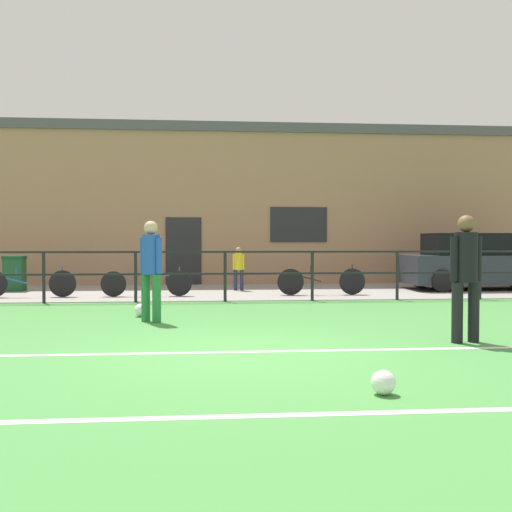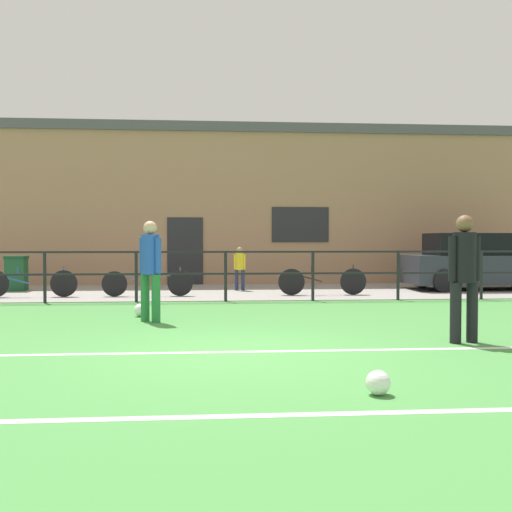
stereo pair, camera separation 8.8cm
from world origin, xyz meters
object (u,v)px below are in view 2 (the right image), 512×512
Objects in this scene: soccer_ball_match at (378,383)px; bicycle_parked_1 at (147,283)px; parked_car_red at (480,263)px; bicycle_parked_4 at (322,281)px; trash_bin_0 at (16,273)px; player_striker at (150,265)px; bicycle_parked_2 at (29,283)px; spectator_child at (240,266)px; player_goalkeeper at (464,270)px; soccer_ball_spare at (141,310)px.

soccer_ball_match is 0.10× the size of bicycle_parked_1.
parked_car_red is 4.90m from bicycle_parked_4.
bicycle_parked_4 is at bearing -164.54° from parked_car_red.
trash_bin_0 is at bearing 121.17° from soccer_ball_match.
player_striker is 0.41× the size of parked_car_red.
bicycle_parked_2 is 7.15m from bicycle_parked_4.
spectator_child is 2.82m from bicycle_parked_1.
player_goalkeeper is 0.77× the size of bicycle_parked_4.
player_striker is at bearing -130.80° from bicycle_parked_4.
soccer_ball_match is at bearing -63.79° from soccer_ball_spare.
player_striker reaches higher than bicycle_parked_1.
bicycle_parked_2 reaches higher than soccer_ball_match.
trash_bin_0 is (-4.23, 6.25, -0.48)m from player_striker.
spectator_child reaches higher than bicycle_parked_2.
bicycle_parked_2 is (-2.81, 0.00, 0.01)m from bicycle_parked_1.
spectator_child is at bearing -83.10° from player_goalkeeper.
parked_car_red is at bearing -127.38° from player_goalkeeper.
soccer_ball_spare is 10.12m from parked_car_red.
player_striker reaches higher than bicycle_parked_2.
trash_bin_0 reaches higher than soccer_ball_spare.
parked_car_red is (8.52, 5.72, -0.21)m from player_striker.
bicycle_parked_1 is at bearing -26.34° from trash_bin_0.
soccer_ball_spare is at bearing -54.27° from trash_bin_0.
spectator_child is at bearing 32.96° from bicycle_parked_1.
spectator_child reaches higher than soccer_ball_match.
bicycle_parked_1 is at bearing 108.07° from soccer_ball_match.
spectator_child is 5.38m from bicycle_parked_2.
trash_bin_0 is (-6.74, 11.14, 0.39)m from soccer_ball_match.
soccer_ball_match is (-1.92, -2.52, -0.87)m from player_goalkeeper.
parked_car_red reaches higher than bicycle_parked_4.
bicycle_parked_1 is 0.98× the size of bicycle_parked_2.
player_striker is at bearing -38.74° from player_goalkeeper.
soccer_ball_spare is at bearing -137.73° from bicycle_parked_4.
soccer_ball_match is 0.23× the size of trash_bin_0.
parked_car_red is at bearing 8.20° from bicycle_parked_1.
trash_bin_0 is at bearing 5.14° from spectator_child.
player_goalkeeper is 1.82× the size of trash_bin_0.
player_striker is 6.21m from spectator_child.
soccer_ball_spare is 0.11× the size of bicycle_parked_4.
player_striker is 1.45× the size of spectator_child.
player_striker is 1.15m from soccer_ball_spare.
player_striker reaches higher than soccer_ball_spare.
player_goalkeeper is 12.23m from trash_bin_0.
soccer_ball_match is 9.40m from bicycle_parked_4.
spectator_child is at bearing 93.66° from soccer_ball_match.
spectator_child reaches higher than soccer_ball_spare.
spectator_child is 0.28× the size of parked_car_red.
spectator_child is at bearing -2.96° from trash_bin_0.
trash_bin_0 reaches higher than bicycle_parked_1.
bicycle_parked_2 reaches higher than bicycle_parked_1.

